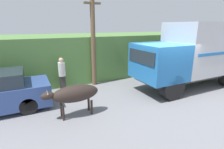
% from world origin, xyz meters
% --- Properties ---
extents(ground_plane, '(60.00, 60.00, 0.00)m').
position_xyz_m(ground_plane, '(0.00, 0.00, 0.00)').
color(ground_plane, gray).
extents(hillside_embankment, '(32.00, 5.13, 2.69)m').
position_xyz_m(hillside_embankment, '(0.00, 6.00, 1.34)').
color(hillside_embankment, '#568442').
rests_on(hillside_embankment, ground_plane).
extents(cargo_truck, '(6.86, 2.31, 3.47)m').
position_xyz_m(cargo_truck, '(2.52, 0.57, 1.90)').
color(cargo_truck, '#2D2D2D').
rests_on(cargo_truck, ground_plane).
extents(brown_cow, '(2.08, 0.64, 1.20)m').
position_xyz_m(brown_cow, '(-4.42, 0.13, 0.87)').
color(brown_cow, '#2D231E').
rests_on(brown_cow, ground_plane).
extents(pedestrian_on_hill, '(0.42, 0.42, 1.76)m').
position_xyz_m(pedestrian_on_hill, '(-4.33, 2.96, 0.97)').
color(pedestrian_on_hill, '#38332D').
rests_on(pedestrian_on_hill, ground_plane).
extents(utility_pole, '(0.90, 0.25, 5.02)m').
position_xyz_m(utility_pole, '(-2.50, 3.25, 2.61)').
color(utility_pole, brown).
rests_on(utility_pole, ground_plane).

